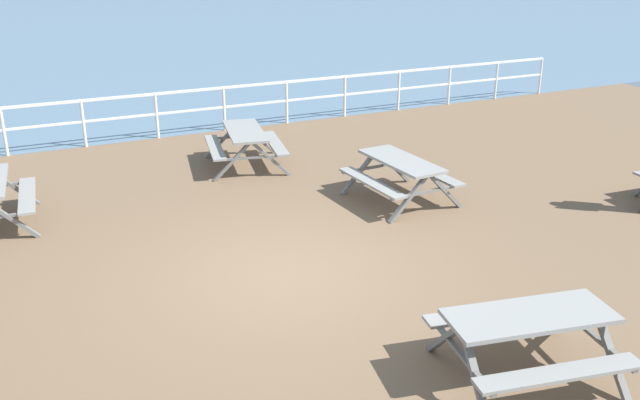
{
  "coord_description": "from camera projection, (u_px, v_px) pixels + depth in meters",
  "views": [
    {
      "loc": [
        -3.35,
        -8.29,
        4.52
      ],
      "look_at": [
        0.81,
        0.52,
        0.8
      ],
      "focal_mm": 39.32,
      "sensor_mm": 36.0,
      "label": 1
    }
  ],
  "objects": [
    {
      "name": "picnic_table_corner",
      "position": [
        529.0,
        329.0,
        7.43
      ],
      "size": [
        2.05,
        1.82,
        0.8
      ],
      "rotation": [
        0.0,
        0.0,
        -0.19
      ],
      "color": "gray",
      "rests_on": "ground"
    },
    {
      "name": "picnic_table_near_right",
      "position": [
        245.0,
        139.0,
        14.31
      ],
      "size": [
        1.83,
        2.05,
        0.8
      ],
      "rotation": [
        0.0,
        0.0,
        1.38
      ],
      "color": "gray",
      "rests_on": "ground"
    },
    {
      "name": "ground_plane",
      "position": [
        284.0,
        279.0,
        9.99
      ],
      "size": [
        30.0,
        24.0,
        0.2
      ],
      "primitive_type": "cube",
      "color": "brown"
    },
    {
      "name": "picnic_table_near_left",
      "position": [
        401.0,
        170.0,
        12.44
      ],
      "size": [
        1.65,
        1.89,
        0.8
      ],
      "rotation": [
        0.0,
        0.0,
        1.64
      ],
      "color": "gray",
      "rests_on": "ground"
    },
    {
      "name": "seaward_railing",
      "position": [
        156.0,
        107.0,
        16.24
      ],
      "size": [
        23.07,
        0.07,
        1.08
      ],
      "color": "white",
      "rests_on": "ground"
    }
  ]
}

